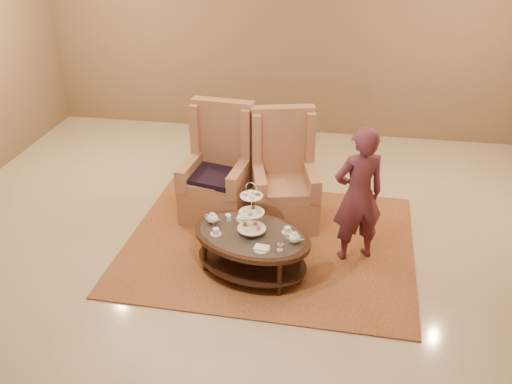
% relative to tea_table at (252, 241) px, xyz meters
% --- Properties ---
extents(ground, '(8.00, 8.00, 0.00)m').
position_rel_tea_table_xyz_m(ground, '(-0.08, 0.08, -0.39)').
color(ground, '#C1AE8F').
rests_on(ground, ground).
extents(ceiling, '(8.00, 8.00, 0.02)m').
position_rel_tea_table_xyz_m(ceiling, '(-0.08, 0.08, -0.39)').
color(ceiling, beige).
rests_on(ceiling, ground).
extents(wall_back, '(8.00, 0.04, 3.50)m').
position_rel_tea_table_xyz_m(wall_back, '(-0.08, 4.08, 1.36)').
color(wall_back, brown).
rests_on(wall_back, ground).
extents(rug, '(3.30, 2.77, 0.02)m').
position_rel_tea_table_xyz_m(rug, '(0.11, 0.57, -0.38)').
color(rug, '#9F6938').
rests_on(rug, ground).
extents(tea_table, '(1.50, 1.25, 1.07)m').
position_rel_tea_table_xyz_m(tea_table, '(0.00, 0.00, 0.00)').
color(tea_table, black).
rests_on(tea_table, ground).
extents(armchair_left, '(0.83, 0.85, 1.41)m').
position_rel_tea_table_xyz_m(armchair_left, '(-0.63, 1.19, 0.09)').
color(armchair_left, '#A8704F').
rests_on(armchair_left, ground).
extents(armchair_right, '(0.91, 0.93, 1.38)m').
position_rel_tea_table_xyz_m(armchair_right, '(0.18, 1.17, 0.07)').
color(armchair_right, '#A8704F').
rests_on(armchair_right, ground).
extents(person, '(0.67, 0.57, 1.55)m').
position_rel_tea_table_xyz_m(person, '(1.06, 0.46, 0.38)').
color(person, '#51232F').
rests_on(person, ground).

